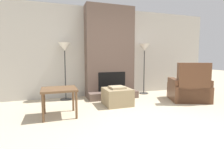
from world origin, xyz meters
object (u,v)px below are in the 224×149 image
at_px(ottoman, 117,96).
at_px(armchair, 189,90).
at_px(floor_lamp_left, 65,51).
at_px(floor_lamp_right, 144,51).
at_px(side_table, 59,92).

distance_m(ottoman, armchair, 1.96).
height_order(ottoman, armchair, armchair).
relative_size(floor_lamp_left, floor_lamp_right, 0.98).
xyz_separation_m(ottoman, floor_lamp_left, (-1.14, 0.95, 1.10)).
xyz_separation_m(armchair, floor_lamp_right, (-0.67, 1.22, 1.02)).
xyz_separation_m(side_table, floor_lamp_right, (2.62, 1.33, 0.85)).
xyz_separation_m(armchair, floor_lamp_left, (-3.08, 1.22, 1.00)).
height_order(ottoman, floor_lamp_right, floor_lamp_right).
distance_m(armchair, side_table, 3.30).
bearing_deg(armchair, floor_lamp_left, 1.46).
relative_size(ottoman, side_table, 0.96).
bearing_deg(floor_lamp_right, floor_lamp_left, 180.00).
bearing_deg(ottoman, floor_lamp_left, 140.32).
bearing_deg(floor_lamp_right, ottoman, -143.20).
xyz_separation_m(armchair, side_table, (-3.29, -0.11, 0.18)).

